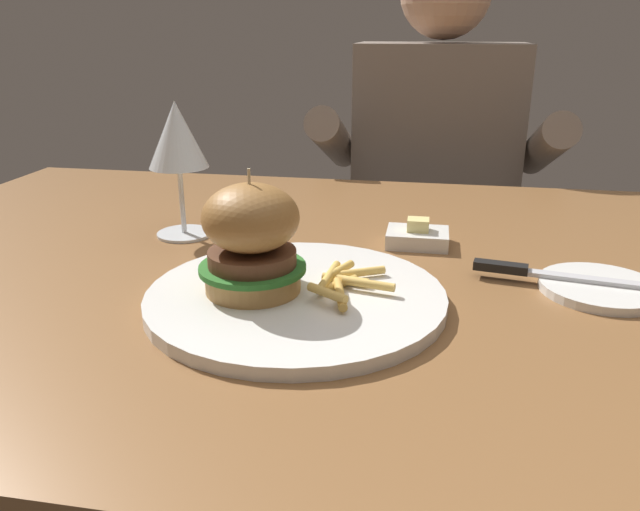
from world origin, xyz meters
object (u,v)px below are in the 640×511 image
Objects in this scene: burger_sandwich at (251,239)px; wine_glass at (177,139)px; butter_dish at (417,236)px; diner_person at (431,229)px; table_knife at (553,274)px; bread_plate at (601,288)px; main_plate at (296,297)px.

wine_glass reaches higher than burger_sandwich.
diner_person is at bearing 88.19° from butter_dish.
burger_sandwich is 0.34m from table_knife.
burger_sandwich is at bearing -51.88° from wine_glass.
bread_plate is 0.80m from diner_person.
burger_sandwich is 0.90m from diner_person.
butter_dish reaches higher than bread_plate.
wine_glass is (-0.20, 0.20, 0.13)m from main_plate.
wine_glass reaches higher than main_plate.
wine_glass is 0.34m from butter_dish.
diner_person reaches higher than wine_glass.
bread_plate is at bearing 15.55° from main_plate.
table_knife is (-0.05, 0.01, 0.01)m from bread_plate.
burger_sandwich is at bearing -165.59° from bread_plate.
bread_plate is (0.36, 0.09, -0.07)m from burger_sandwich.
burger_sandwich is at bearing -162.04° from table_knife.
diner_person is (-0.18, 0.75, -0.18)m from bread_plate.
main_plate is at bearing -119.27° from butter_dish.
bread_plate is (0.52, -0.11, -0.13)m from wine_glass.
table_knife is at bearing -36.58° from butter_dish.
wine_glass is at bearing 168.49° from bread_plate.
diner_person is at bearing 80.69° from main_plate.
wine_glass is 0.55m from bread_plate.
table_knife is (0.32, 0.10, -0.06)m from burger_sandwich.
burger_sandwich reaches higher than main_plate.
diner_person reaches higher than bread_plate.
burger_sandwich is 0.38m from bread_plate.
burger_sandwich is 0.11× the size of diner_person.
main_plate is 0.29m from table_knife.
main_plate is 3.88× the size of butter_dish.
butter_dish is (-0.15, 0.11, -0.00)m from table_knife.
butter_dish is at bearing 148.98° from bread_plate.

